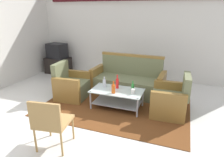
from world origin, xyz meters
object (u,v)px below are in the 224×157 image
object	(u,v)px
bottle_red	(117,83)
television	(57,51)
couch	(128,82)
bottle_clear	(104,83)
cup	(133,91)
coffee_table	(117,96)
armchair_left	(72,86)
wicker_chair	(50,120)
bottle_orange	(113,89)
armchair_right	(170,101)
bottle_green	(133,87)
tv_stand	(58,65)

from	to	relation	value
bottle_red	television	size ratio (longest dim) A/B	0.46
couch	bottle_clear	world-z (taller)	couch
bottle_red	cup	distance (m)	0.44
cup	bottle_clear	bearing A→B (deg)	166.15
coffee_table	bottle_clear	xyz separation A→B (m)	(-0.34, 0.12, 0.22)
coffee_table	bottle_red	size ratio (longest dim) A/B	3.65
armchair_left	coffee_table	distance (m)	1.22
wicker_chair	armchair_left	bearing A→B (deg)	104.20
couch	bottle_orange	distance (m)	1.04
cup	armchair_right	bearing A→B (deg)	13.39
bottle_green	tv_stand	bearing A→B (deg)	150.64
couch	coffee_table	bearing A→B (deg)	92.31
cup	television	distance (m)	3.59
armchair_right	bottle_green	bearing A→B (deg)	91.56
bottle_red	cup	world-z (taller)	bottle_red
armchair_left	bottle_clear	world-z (taller)	armchair_left
tv_stand	coffee_table	bearing A→B (deg)	-33.03
armchair_right	television	bearing A→B (deg)	63.62
bottle_green	wicker_chair	xyz separation A→B (m)	(-0.80, -1.69, -0.00)
couch	wicker_chair	xyz separation A→B (m)	(-0.48, -2.50, 0.18)
couch	wicker_chair	world-z (taller)	couch
armchair_right	tv_stand	xyz separation A→B (m)	(-3.81, 1.65, -0.03)
armchair_left	bottle_red	world-z (taller)	armchair_left
armchair_left	bottle_red	bearing A→B (deg)	84.95
armchair_left	bottle_green	size ratio (longest dim) A/B	3.71
bottle_green	armchair_right	bearing A→B (deg)	4.53
bottle_green	bottle_red	distance (m)	0.37
bottle_red	wicker_chair	distance (m)	1.81
bottle_orange	cup	world-z (taller)	bottle_orange
bottle_orange	bottle_clear	distance (m)	0.42
cup	coffee_table	bearing A→B (deg)	170.96
bottle_orange	tv_stand	size ratio (longest dim) A/B	0.32
tv_stand	armchair_right	bearing A→B (deg)	-23.38
armchair_right	cup	xyz separation A→B (m)	(-0.74, -0.17, 0.17)
coffee_table	wicker_chair	world-z (taller)	wicker_chair
bottle_green	tv_stand	world-z (taller)	bottle_green
television	bottle_orange	bearing A→B (deg)	153.25
armchair_left	television	xyz separation A→B (m)	(-1.50, 1.63, 0.47)
couch	bottle_red	size ratio (longest dim) A/B	6.06
cup	wicker_chair	xyz separation A→B (m)	(-0.84, -1.58, 0.03)
couch	bottle_green	distance (m)	0.89
bottle_orange	bottle_green	world-z (taller)	bottle_orange
couch	armchair_left	xyz separation A→B (m)	(-1.21, -0.72, -0.03)
couch	tv_stand	bearing A→B (deg)	-16.12
coffee_table	bottle_red	distance (m)	0.28
armchair_left	bottle_orange	world-z (taller)	armchair_left
cup	television	size ratio (longest dim) A/B	0.15
bottle_green	cup	bearing A→B (deg)	-71.62
television	wicker_chair	size ratio (longest dim) A/B	0.79
cup	tv_stand	world-z (taller)	tv_stand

